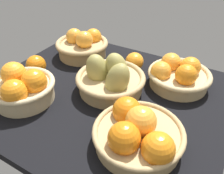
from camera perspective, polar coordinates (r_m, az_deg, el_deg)
market_tray at (r=83.02cm, az=-2.13°, el=-2.31°), size 84.00×72.00×3.00cm
basket_far_left at (r=104.92cm, az=-7.24°, el=10.19°), size 22.98×22.98×12.22cm
basket_center_pears at (r=80.71cm, az=-0.39°, el=2.04°), size 24.49×24.49×14.42cm
basket_near_left at (r=81.33cm, az=-21.14°, el=-0.10°), size 21.25×21.25×12.51cm
basket_far_right at (r=87.15cm, az=15.98°, el=2.94°), size 22.76×22.76×10.86cm
basket_near_right at (r=62.24cm, az=6.35°, el=-11.22°), size 24.70×24.70×11.78cm
loose_orange_front_gap at (r=95.33cm, az=-18.20°, el=5.15°), size 7.72×7.72×7.72cm
loose_orange_back_gap at (r=93.81cm, az=5.55°, el=6.26°), size 7.36×7.36×7.36cm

